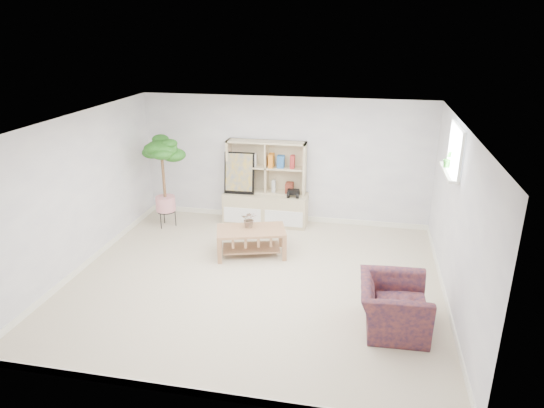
% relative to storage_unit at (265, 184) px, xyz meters
% --- Properties ---
extents(floor, '(5.50, 5.00, 0.01)m').
position_rel_storage_unit_xyz_m(floor, '(0.31, -2.24, -0.80)').
color(floor, tan).
rests_on(floor, ground).
extents(ceiling, '(5.50, 5.00, 0.01)m').
position_rel_storage_unit_xyz_m(ceiling, '(0.31, -2.24, 1.60)').
color(ceiling, white).
rests_on(ceiling, walls).
extents(walls, '(5.51, 5.01, 2.40)m').
position_rel_storage_unit_xyz_m(walls, '(0.31, -2.24, 0.40)').
color(walls, silver).
rests_on(walls, floor).
extents(baseboard, '(5.50, 5.00, 0.10)m').
position_rel_storage_unit_xyz_m(baseboard, '(0.31, -2.24, -0.75)').
color(baseboard, white).
rests_on(baseboard, floor).
extents(window, '(0.10, 0.98, 0.68)m').
position_rel_storage_unit_xyz_m(window, '(3.04, -1.64, 1.20)').
color(window, '#C5E2FF').
rests_on(window, walls).
extents(window_sill, '(0.14, 1.00, 0.04)m').
position_rel_storage_unit_xyz_m(window_sill, '(2.98, -1.64, 0.88)').
color(window_sill, white).
rests_on(window_sill, walls).
extents(storage_unit, '(1.60, 0.54, 1.60)m').
position_rel_storage_unit_xyz_m(storage_unit, '(0.00, 0.00, 0.00)').
color(storage_unit, tan).
rests_on(storage_unit, floor).
extents(poster, '(0.58, 0.16, 0.79)m').
position_rel_storage_unit_xyz_m(poster, '(-0.49, -0.06, 0.20)').
color(poster, gold).
rests_on(poster, storage_unit).
extents(toy_truck, '(0.32, 0.22, 0.17)m').
position_rel_storage_unit_xyz_m(toy_truck, '(0.55, -0.08, -0.12)').
color(toy_truck, black).
rests_on(toy_truck, storage_unit).
extents(coffee_table, '(1.25, 0.91, 0.46)m').
position_rel_storage_unit_xyz_m(coffee_table, '(0.05, -1.40, -0.57)').
color(coffee_table, '#9A6544').
rests_on(coffee_table, floor).
extents(table_plant, '(0.27, 0.24, 0.28)m').
position_rel_storage_unit_xyz_m(table_plant, '(0.01, -1.31, -0.20)').
color(table_plant, '#176F29').
rests_on(table_plant, coffee_table).
extents(floor_tree, '(0.75, 0.75, 1.74)m').
position_rel_storage_unit_xyz_m(floor_tree, '(-1.81, -0.52, 0.07)').
color(floor_tree, '#1B551C').
rests_on(floor_tree, floor).
extents(armchair, '(0.88, 1.00, 0.72)m').
position_rel_storage_unit_xyz_m(armchair, '(2.30, -3.08, -0.44)').
color(armchair, '#0C1433').
rests_on(armchair, floor).
extents(sill_plant, '(0.14, 0.11, 0.25)m').
position_rel_storage_unit_xyz_m(sill_plant, '(2.98, -1.46, 1.03)').
color(sill_plant, '#1B551C').
rests_on(sill_plant, window_sill).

